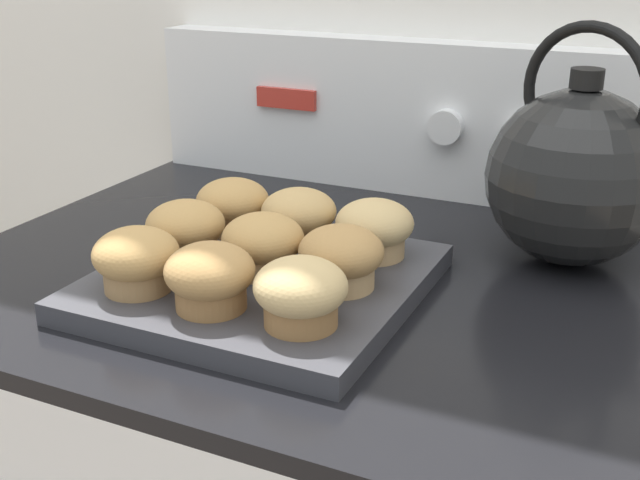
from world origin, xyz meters
name	(u,v)px	position (x,y,z in m)	size (l,w,h in m)	color
control_panel	(407,117)	(0.00, 0.63, 1.02)	(0.73, 0.07, 0.20)	white
muffin_pan	(262,282)	(-0.01, 0.24, 0.93)	(0.30, 0.30, 0.02)	#38383D
muffin_r0_c0	(136,259)	(-0.09, 0.16, 0.97)	(0.08, 0.08, 0.06)	#A37A4C
muffin_r0_c1	(210,277)	(-0.01, 0.16, 0.97)	(0.08, 0.08, 0.06)	olive
muffin_r0_c2	(301,293)	(0.08, 0.16, 0.97)	(0.08, 0.08, 0.06)	olive
muffin_r1_c0	(186,229)	(-0.10, 0.25, 0.97)	(0.08, 0.08, 0.06)	olive
muffin_r1_c1	(263,244)	(-0.01, 0.24, 0.97)	(0.08, 0.08, 0.06)	tan
muffin_r1_c2	(341,257)	(0.07, 0.25, 0.97)	(0.08, 0.08, 0.06)	tan
muffin_r2_c0	(233,205)	(-0.09, 0.33, 0.97)	(0.08, 0.08, 0.06)	olive
muffin_r2_c1	(299,216)	(-0.01, 0.33, 0.97)	(0.08, 0.08, 0.06)	#A37A4C
muffin_r2_c2	(374,228)	(0.07, 0.33, 0.97)	(0.08, 0.08, 0.06)	tan
tea_kettle	(577,174)	(0.25, 0.46, 1.01)	(0.22, 0.19, 0.25)	black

